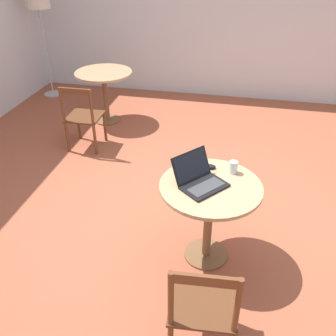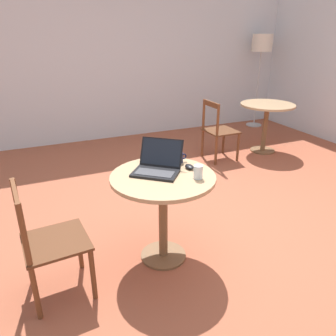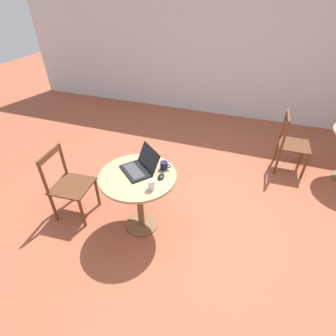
% 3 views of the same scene
% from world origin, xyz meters
% --- Properties ---
extents(ground_plane, '(16.00, 16.00, 0.00)m').
position_xyz_m(ground_plane, '(0.00, 0.00, 0.00)').
color(ground_plane, '#9E5138').
extents(wall_back, '(9.40, 0.06, 2.70)m').
position_xyz_m(wall_back, '(0.00, 3.23, 1.35)').
color(wall_back, silver).
rests_on(wall_back, ground_plane).
extents(cafe_table_near, '(0.80, 0.80, 0.74)m').
position_xyz_m(cafe_table_near, '(-0.60, -0.22, 0.60)').
color(cafe_table_near, brown).
rests_on(cafe_table_near, ground_plane).
extents(chair_near_left, '(0.45, 0.45, 0.86)m').
position_xyz_m(chair_near_left, '(-1.47, -0.29, 0.43)').
color(chair_near_left, brown).
rests_on(chair_near_left, ground_plane).
extents(chair_mid_left, '(0.43, 0.43, 0.86)m').
position_xyz_m(chair_mid_left, '(0.99, 1.54, 0.43)').
color(chair_mid_left, brown).
rests_on(chair_mid_left, ground_plane).
extents(laptop, '(0.46, 0.46, 0.22)m').
position_xyz_m(laptop, '(-0.61, -0.13, 0.79)').
color(laptop, black).
rests_on(laptop, cafe_table_near).
extents(mouse, '(0.06, 0.10, 0.03)m').
position_xyz_m(mouse, '(-0.36, -0.18, 0.76)').
color(mouse, black).
rests_on(mouse, cafe_table_near).
extents(mug, '(0.11, 0.08, 0.08)m').
position_xyz_m(mug, '(-0.39, -0.03, 0.78)').
color(mug, '#141938').
rests_on(mug, cafe_table_near).
extents(drinking_glass, '(0.07, 0.07, 0.10)m').
position_xyz_m(drinking_glass, '(-0.39, -0.37, 0.79)').
color(drinking_glass, silver).
rests_on(drinking_glass, cafe_table_near).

